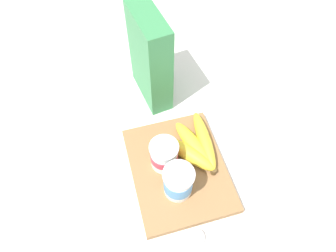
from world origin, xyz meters
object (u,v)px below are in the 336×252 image
at_px(yogurt_cup_front, 178,182).
at_px(spoon, 200,250).
at_px(cereal_box, 149,59).
at_px(cutting_board, 178,169).
at_px(yogurt_cup_back, 164,155).
at_px(banana_bunch, 196,146).

bearing_deg(yogurt_cup_front, spoon, -176.28).
height_order(cereal_box, yogurt_cup_front, cereal_box).
xyz_separation_m(cereal_box, yogurt_cup_front, (-0.34, 0.01, -0.07)).
bearing_deg(cutting_board, spoon, 177.43).
xyz_separation_m(yogurt_cup_front, spoon, (-0.15, -0.01, -0.06)).
xyz_separation_m(yogurt_cup_front, yogurt_cup_back, (0.08, 0.01, -0.00)).
height_order(yogurt_cup_front, banana_bunch, yogurt_cup_front).
distance_m(yogurt_cup_front, spoon, 0.16).
height_order(cutting_board, spoon, cutting_board).
xyz_separation_m(cereal_box, banana_bunch, (-0.24, -0.06, -0.10)).
height_order(banana_bunch, spoon, banana_bunch).
bearing_deg(cereal_box, banana_bunch, -173.62).
relative_size(yogurt_cup_front, banana_bunch, 0.47).
bearing_deg(cereal_box, spoon, 171.12).
distance_m(cutting_board, yogurt_cup_back, 0.06).
distance_m(yogurt_cup_front, banana_bunch, 0.13).
bearing_deg(spoon, cereal_box, -0.60).
height_order(cereal_box, yogurt_cup_back, cereal_box).
height_order(yogurt_cup_front, spoon, yogurt_cup_front).
bearing_deg(cereal_box, cutting_board, 172.54).
distance_m(banana_bunch, spoon, 0.25).
relative_size(cutting_board, yogurt_cup_back, 3.62).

